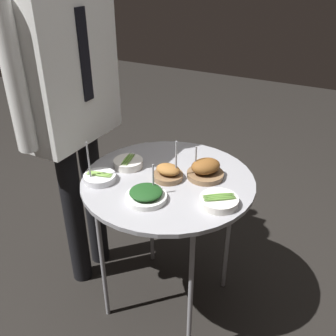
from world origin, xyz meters
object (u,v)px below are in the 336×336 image
Objects in this scene: bowl_asparagus_front_right at (219,201)px; bowl_roast_near_rim at (205,170)px; serving_cart at (168,188)px; bowl_roast_back_right at (168,173)px; bowl_asparagus_front_center at (100,177)px; waiter_figure at (68,88)px; bowl_asparagus_center at (128,163)px; bowl_spinach_mid_left at (147,195)px.

bowl_asparagus_front_right is 0.92× the size of bowl_roast_near_rim.
bowl_roast_back_right reaches higher than serving_cart.
bowl_asparagus_front_center is at bearing 98.31° from bowl_asparagus_front_right.
bowl_asparagus_front_right is at bearing -142.38° from bowl_roast_near_rim.
waiter_figure reaches higher than serving_cart.
bowl_spinach_mid_left is at bearing -131.87° from bowl_asparagus_center.
bowl_asparagus_front_center reaches higher than bowl_roast_back_right.
bowl_spinach_mid_left is at bearing -178.48° from serving_cart.
bowl_roast_back_right reaches higher than bowl_asparagus_front_right.
serving_cart is at bearing 122.51° from bowl_roast_near_rim.
bowl_roast_back_right is at bearing 73.48° from bowl_asparagus_front_right.
bowl_asparagus_front_center is 0.16m from bowl_asparagus_center.
bowl_asparagus_front_center is at bearing 121.55° from serving_cart.
bowl_asparagus_center is at bearing -88.71° from waiter_figure.
bowl_roast_near_rim is 0.68m from waiter_figure.
bowl_spinach_mid_left reaches higher than serving_cart.
bowl_spinach_mid_left is 0.59m from waiter_figure.
bowl_roast_back_right is at bearing -90.46° from waiter_figure.
bowl_asparagus_center is at bearing 102.40° from bowl_roast_near_rim.
bowl_asparagus_front_right is at bearing -100.60° from bowl_asparagus_center.
bowl_asparagus_front_center is 1.16× the size of bowl_roast_near_rim.
bowl_asparagus_front_center reaches higher than bowl_roast_near_rim.
serving_cart is 4.96× the size of bowl_asparagus_front_right.
bowl_spinach_mid_left is 0.10× the size of waiter_figure.
bowl_asparagus_center is at bearing 87.10° from bowl_roast_back_right.
bowl_spinach_mid_left is at bearing 153.97° from bowl_roast_near_rim.
bowl_asparagus_front_center reaches higher than bowl_asparagus_front_right.
bowl_roast_back_right is 1.12× the size of bowl_roast_near_rim.
bowl_asparagus_front_right is at bearing -96.09° from waiter_figure.
bowl_asparagus_center is 0.82× the size of bowl_roast_near_rim.
bowl_asparagus_center is at bearing 87.10° from serving_cart.
bowl_asparagus_front_right is 0.27m from bowl_spinach_mid_left.
bowl_roast_back_right is 0.15m from bowl_roast_near_rim.
bowl_asparagus_front_center is 1.26× the size of bowl_asparagus_front_right.
bowl_asparagus_center is at bearing -13.27° from bowl_asparagus_front_center.
bowl_asparagus_center is (0.16, -0.04, 0.00)m from bowl_asparagus_front_center.
waiter_figure is (0.15, 0.25, 0.29)m from bowl_asparagus_front_center.
bowl_asparagus_center is at bearing 48.13° from bowl_spinach_mid_left.
bowl_spinach_mid_left reaches higher than bowl_asparagus_front_right.
bowl_roast_near_rim is 0.10× the size of waiter_figure.
bowl_asparagus_front_center is at bearing 121.89° from bowl_roast_near_rim.
bowl_roast_near_rim is at bearing -82.64° from waiter_figure.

